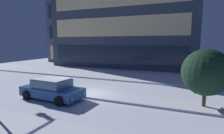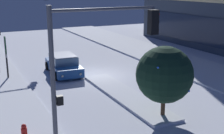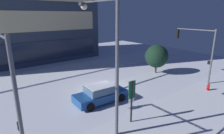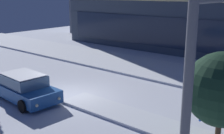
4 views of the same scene
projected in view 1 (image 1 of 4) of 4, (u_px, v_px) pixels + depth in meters
ground at (87, 93)px, 14.56m from camera, size 52.00×52.00×0.00m
curb_strip_far at (120, 76)px, 21.75m from camera, size 52.00×5.20×0.14m
median_strip at (146, 101)px, 12.40m from camera, size 9.00×1.80×0.14m
office_tower_secondary at (92, 32)px, 38.25m from camera, size 15.91×9.52×12.19m
car_near at (52, 89)px, 13.09m from camera, size 4.79×2.37×1.49m
decorated_tree_median at (206, 72)px, 10.97m from camera, size 2.86×2.86×3.71m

